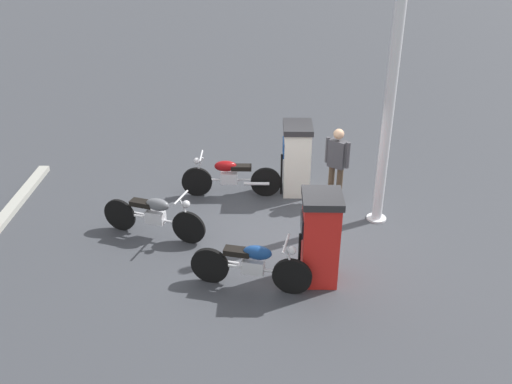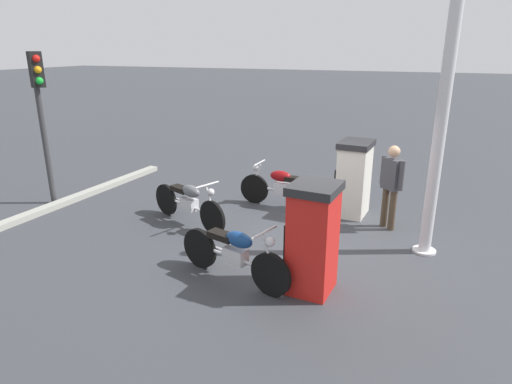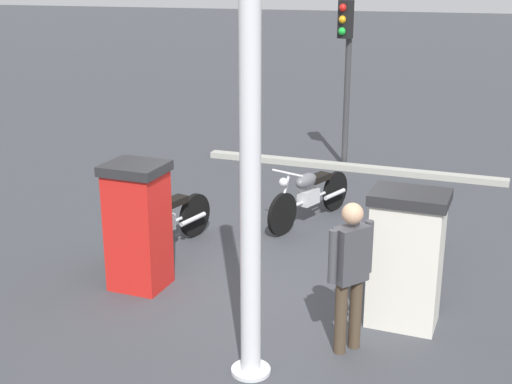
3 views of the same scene
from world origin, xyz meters
name	(u,v)px [view 3 (image 3 of 3)]	position (x,y,z in m)	size (l,w,h in m)	color
ground_plane	(274,288)	(0.00, 0.00, 0.00)	(120.00, 120.00, 0.00)	#383A3F
fuel_pump_near	(406,258)	(-0.42, -1.65, 0.80)	(0.71, 0.89, 1.58)	silver
fuel_pump_far	(138,225)	(-0.42, 1.65, 0.83)	(0.73, 0.77, 1.63)	red
motorcycle_near_pump	(403,238)	(1.04, -1.49, 0.46)	(2.17, 0.56, 0.97)	black
motorcycle_far_pump	(163,221)	(0.72, 1.84, 0.46)	(2.00, 0.79, 0.97)	black
motorcycle_extra	(309,194)	(2.50, 0.12, 0.48)	(2.01, 0.94, 0.97)	black
attendant_person	(350,268)	(-1.21, -1.15, 0.95)	(0.50, 0.43, 1.65)	#473828
roadside_traffic_light	(346,54)	(5.94, 0.22, 2.28)	(0.40, 0.30, 3.31)	#38383A
canopy_support_pole	(250,167)	(-1.93, -0.30, 2.15)	(0.40, 0.40, 4.45)	silver
road_edge_kerb	(350,167)	(5.70, 0.00, 0.06)	(0.61, 6.07, 0.12)	#9E9E93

